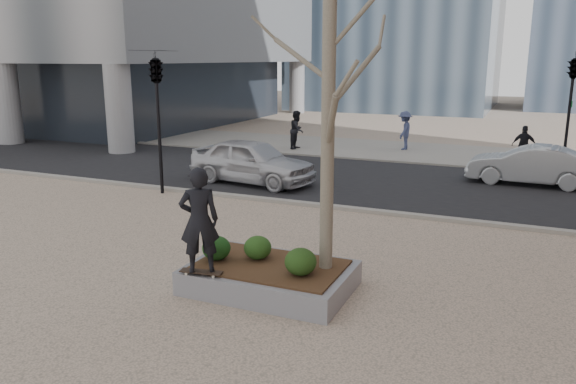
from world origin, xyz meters
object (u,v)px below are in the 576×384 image
at_px(skateboarder, 199,220).
at_px(police_car, 252,161).
at_px(skateboard, 201,273).
at_px(planter, 270,278).

bearing_deg(skateboarder, police_car, -102.18).
bearing_deg(skateboard, skateboarder, 80.50).
distance_m(skateboarder, police_car, 9.63).
bearing_deg(skateboarder, skateboard, 56.24).
distance_m(skateboard, police_car, 9.61).
xyz_separation_m(skateboarder, police_car, (-3.53, 8.93, -0.69)).
relative_size(skateboard, police_car, 0.17).
relative_size(skateboarder, police_car, 0.42).
relative_size(planter, skateboarder, 1.57).
relative_size(planter, police_car, 0.66).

